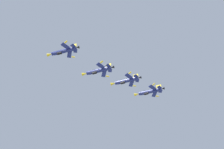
{
  "coord_description": "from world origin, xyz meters",
  "views": [
    {
      "loc": [
        -3.76,
        1.19,
        1.75
      ],
      "look_at": [
        -21.72,
        99.06,
        131.47
      ],
      "focal_mm": 53.8,
      "sensor_mm": 36.0,
      "label": 1
    }
  ],
  "objects_px": {
    "fighter_jet_lead": "(63,51)",
    "fighter_jet_left_outer": "(150,92)",
    "fighter_jet_left_wing": "(98,71)",
    "fighter_jet_right_wing": "(126,81)"
  },
  "relations": [
    {
      "from": "fighter_jet_right_wing",
      "to": "fighter_jet_left_wing",
      "type": "bearing_deg",
      "value": 142.14
    },
    {
      "from": "fighter_jet_lead",
      "to": "fighter_jet_left_outer",
      "type": "bearing_deg",
      "value": -42.14
    },
    {
      "from": "fighter_jet_lead",
      "to": "fighter_jet_left_outer",
      "type": "height_order",
      "value": "fighter_jet_left_outer"
    },
    {
      "from": "fighter_jet_lead",
      "to": "fighter_jet_left_wing",
      "type": "xyz_separation_m",
      "value": [
        14.25,
        11.8,
        -3.13
      ]
    },
    {
      "from": "fighter_jet_lead",
      "to": "fighter_jet_right_wing",
      "type": "relative_size",
      "value": 1.0
    },
    {
      "from": "fighter_jet_left_wing",
      "to": "fighter_jet_left_outer",
      "type": "height_order",
      "value": "fighter_jet_left_outer"
    },
    {
      "from": "fighter_jet_right_wing",
      "to": "fighter_jet_left_outer",
      "type": "height_order",
      "value": "fighter_jet_right_wing"
    },
    {
      "from": "fighter_jet_lead",
      "to": "fighter_jet_left_wing",
      "type": "distance_m",
      "value": 18.76
    },
    {
      "from": "fighter_jet_lead",
      "to": "fighter_jet_left_wing",
      "type": "bearing_deg",
      "value": -44.41
    },
    {
      "from": "fighter_jet_right_wing",
      "to": "fighter_jet_left_outer",
      "type": "bearing_deg",
      "value": -44.28
    }
  ]
}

